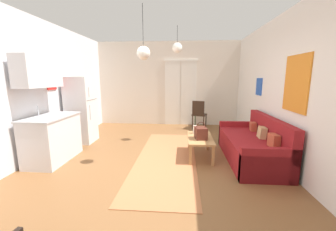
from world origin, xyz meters
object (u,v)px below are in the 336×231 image
(coffee_table, at_px, (200,140))
(accent_chair, at_px, (199,113))
(refrigerator, at_px, (81,110))
(pendant_lamp_far, at_px, (177,48))
(couch, at_px, (254,146))
(bamboo_vase, at_px, (195,129))
(pendant_lamp_near, at_px, (143,53))
(handbag, at_px, (201,133))

(coffee_table, bearing_deg, accent_chair, 86.65)
(refrigerator, distance_m, pendant_lamp_far, 2.84)
(coffee_table, bearing_deg, couch, -5.22)
(coffee_table, height_order, pendant_lamp_far, pendant_lamp_far)
(bamboo_vase, xyz_separation_m, pendant_lamp_far, (-0.43, 0.63, 1.82))
(refrigerator, xyz_separation_m, pendant_lamp_far, (2.41, 0.12, 1.50))
(couch, bearing_deg, pendant_lamp_near, -167.53)
(bamboo_vase, relative_size, pendant_lamp_near, 0.44)
(pendant_lamp_near, bearing_deg, couch, 12.47)
(accent_chair, bearing_deg, pendant_lamp_near, 86.04)
(pendant_lamp_far, bearing_deg, refrigerator, -177.21)
(couch, relative_size, coffee_table, 2.04)
(bamboo_vase, bearing_deg, pendant_lamp_far, 123.99)
(couch, relative_size, pendant_lamp_near, 2.25)
(bamboo_vase, bearing_deg, pendant_lamp_near, -137.58)
(coffee_table, bearing_deg, pendant_lamp_near, -151.68)
(coffee_table, xyz_separation_m, pendant_lamp_far, (-0.52, 0.94, 1.96))
(handbag, xyz_separation_m, pendant_lamp_near, (-1.05, -0.46, 1.51))
(coffee_table, height_order, accent_chair, accent_chair)
(coffee_table, xyz_separation_m, handbag, (0.00, -0.10, 0.18))
(pendant_lamp_near, bearing_deg, pendant_lamp_far, 70.71)
(couch, bearing_deg, handbag, -179.59)
(couch, bearing_deg, coffee_table, 174.78)
(handbag, relative_size, refrigerator, 0.21)
(bamboo_vase, distance_m, pendant_lamp_far, 1.97)
(refrigerator, relative_size, accent_chair, 1.80)
(handbag, bearing_deg, coffee_table, 90.68)
(coffee_table, height_order, handbag, handbag)
(refrigerator, bearing_deg, pendant_lamp_far, 2.79)
(pendant_lamp_near, xyz_separation_m, pendant_lamp_far, (0.52, 1.50, 0.28))
(refrigerator, bearing_deg, bamboo_vase, -10.25)
(couch, xyz_separation_m, coffee_table, (-1.06, 0.10, 0.08))
(couch, xyz_separation_m, refrigerator, (-4.00, 0.91, 0.54))
(refrigerator, xyz_separation_m, accent_chair, (3.07, 1.55, -0.31))
(accent_chair, height_order, pendant_lamp_near, pendant_lamp_near)
(couch, relative_size, bamboo_vase, 5.12)
(bamboo_vase, distance_m, handbag, 0.42)
(bamboo_vase, height_order, pendant_lamp_near, pendant_lamp_near)
(couch, height_order, refrigerator, refrigerator)
(bamboo_vase, bearing_deg, accent_chair, 83.52)
(coffee_table, distance_m, pendant_lamp_near, 2.06)
(bamboo_vase, bearing_deg, couch, -19.13)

